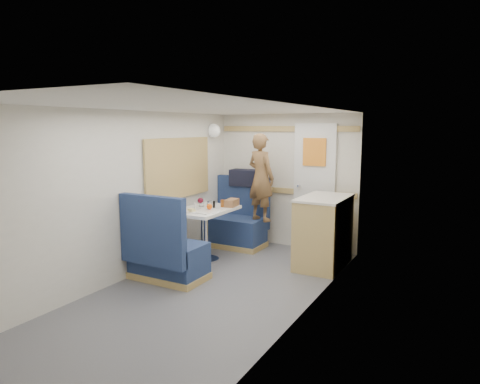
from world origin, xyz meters
The scene contains 28 objects.
floor centered at (0.00, 0.00, 0.00)m, with size 4.50×4.50×0.00m, color #515156.
ceiling centered at (0.00, 0.00, 2.00)m, with size 4.50×4.50×0.00m, color silver.
wall_back centered at (0.00, 2.25, 1.00)m, with size 2.20×0.02×2.00m, color silver.
wall_left centered at (-1.10, 0.00, 1.00)m, with size 0.02×4.50×2.00m, color silver.
wall_right centered at (1.10, 0.00, 1.00)m, with size 0.02×4.50×2.00m, color silver.
oak_trim_low centered at (0.00, 2.23, 0.85)m, with size 2.15×0.02×0.08m, color #A6884B.
oak_trim_high centered at (0.00, 2.23, 1.78)m, with size 2.15×0.02×0.08m, color #A6884B.
side_window centered at (-1.08, 1.00, 1.25)m, with size 0.04×1.30×0.72m, color #A6B599.
rear_door centered at (0.45, 2.22, 0.97)m, with size 0.62×0.12×1.86m.
dinette_table centered at (-0.65, 1.00, 0.57)m, with size 0.62×0.92×0.72m.
bench_far centered at (-0.65, 1.86, 0.30)m, with size 0.90×0.59×1.05m.
bench_near centered at (-0.65, 0.14, 0.30)m, with size 0.90×0.59×1.05m.
ledge centered at (-0.65, 2.12, 0.88)m, with size 0.90×0.14×0.04m, color #A6884B.
dome_light centered at (-1.04, 1.85, 1.75)m, with size 0.20×0.20×0.20m, color white.
galley_counter centered at (0.82, 1.55, 0.47)m, with size 0.57×0.92×0.92m.
person centered at (-0.22, 1.82, 1.08)m, with size 0.46×0.30×1.27m, color brown.
duffel_bag centered at (-0.60, 2.12, 1.03)m, with size 0.52×0.25×0.25m, color black.
tray centered at (-0.52, 0.81, 0.73)m, with size 0.25×0.33×0.02m, color white.
orange_fruit centered at (-0.52, 0.91, 0.78)m, with size 0.08×0.08×0.08m, color #DE4E09.
cheese_block centered at (-0.66, 0.70, 0.76)m, with size 0.10×0.06×0.03m, color #EFDC8A.
wine_glass centered at (-0.65, 0.88, 0.84)m, with size 0.08×0.08×0.17m.
tumbler_left centered at (-0.81, 0.70, 0.78)m, with size 0.08×0.08×0.12m, color white.
tumbler_mid centered at (-0.80, 1.14, 0.78)m, with size 0.07×0.07×0.11m, color white.
tumbler_right centered at (-0.60, 1.04, 0.77)m, with size 0.07×0.07×0.11m, color white.
beer_glass centered at (-0.51, 1.22, 0.77)m, with size 0.06×0.06×0.10m, color brown.
pepper_grinder centered at (-0.59, 1.12, 0.77)m, with size 0.04×0.04×0.09m, color black.
salt_grinder centered at (-0.76, 0.91, 0.76)m, with size 0.03×0.03×0.08m, color white.
bread_loaf centered at (-0.43, 1.32, 0.77)m, with size 0.13×0.24×0.10m, color olive.
Camera 1 is at (2.47, -3.71, 1.80)m, focal length 32.00 mm.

